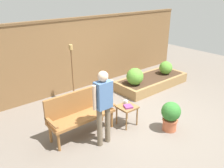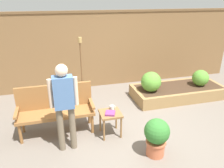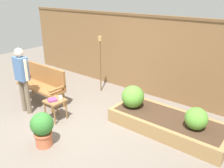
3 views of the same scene
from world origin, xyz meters
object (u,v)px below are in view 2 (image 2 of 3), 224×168
object	(u,v)px
shrub_near_bench	(151,82)
tiki_torch	(81,57)
garden_bench	(56,106)
potted_boxwood	(157,135)
side_table	(110,116)
cup_on_table	(112,107)
shrub_far_corner	(200,78)
book_on_table	(110,113)
person_by_bench	(64,101)

from	to	relation	value
shrub_near_bench	tiki_torch	distance (m)	1.86
garden_bench	potted_boxwood	distance (m)	1.98
shrub_near_bench	tiki_torch	bearing A→B (deg)	154.70
side_table	shrub_near_bench	xyz separation A→B (m)	(1.33, 1.09, 0.15)
cup_on_table	shrub_far_corner	bearing A→B (deg)	20.16
side_table	potted_boxwood	bearing A→B (deg)	-52.37
cup_on_table	tiki_torch	size ratio (longest dim) A/B	0.07
tiki_torch	potted_boxwood	bearing A→B (deg)	-71.58
book_on_table	person_by_bench	distance (m)	0.94
potted_boxwood	tiki_torch	xyz separation A→B (m)	(-0.87, 2.62, 0.72)
side_table	shrub_far_corner	distance (m)	2.95
book_on_table	garden_bench	bearing A→B (deg)	175.24
garden_bench	shrub_far_corner	world-z (taller)	garden_bench
shrub_near_bench	tiki_torch	xyz separation A→B (m)	(-1.61, 0.76, 0.55)
side_table	potted_boxwood	xyz separation A→B (m)	(0.59, -0.76, -0.01)
book_on_table	shrub_near_bench	distance (m)	1.77
garden_bench	person_by_bench	bearing A→B (deg)	-75.98
side_table	shrub_far_corner	world-z (taller)	shrub_far_corner
shrub_near_bench	person_by_bench	bearing A→B (deg)	-148.76
garden_bench	book_on_table	bearing A→B (deg)	-25.94
cup_on_table	potted_boxwood	distance (m)	1.03
shrub_near_bench	shrub_far_corner	xyz separation A→B (m)	(1.41, 0.00, -0.04)
tiki_torch	person_by_bench	world-z (taller)	tiki_torch
potted_boxwood	tiki_torch	distance (m)	2.85
potted_boxwood	garden_bench	bearing A→B (deg)	143.09
shrub_far_corner	side_table	bearing A→B (deg)	-158.21
potted_boxwood	tiki_torch	size ratio (longest dim) A/B	0.43
garden_bench	potted_boxwood	world-z (taller)	garden_bench
tiki_torch	person_by_bench	bearing A→B (deg)	-104.81
tiki_torch	shrub_far_corner	bearing A→B (deg)	-14.12
side_table	potted_boxwood	world-z (taller)	potted_boxwood
garden_bench	shrub_near_bench	bearing A→B (deg)	16.22
cup_on_table	book_on_table	world-z (taller)	cup_on_table
book_on_table	person_by_bench	world-z (taller)	person_by_bench
cup_on_table	tiki_torch	bearing A→B (deg)	101.28
shrub_near_bench	person_by_bench	xyz separation A→B (m)	(-2.16, -1.31, 0.38)
cup_on_table	book_on_table	xyz separation A→B (m)	(-0.08, -0.16, -0.02)
garden_bench	side_table	distance (m)	1.08
shrub_near_bench	shrub_far_corner	size ratio (longest dim) A/B	1.17
person_by_bench	shrub_near_bench	bearing A→B (deg)	31.24
book_on_table	potted_boxwood	size ratio (longest dim) A/B	0.27
shrub_near_bench	cup_on_table	bearing A→B (deg)	-142.11
shrub_near_bench	potted_boxwood	bearing A→B (deg)	-111.64
side_table	book_on_table	size ratio (longest dim) A/B	2.64
tiki_torch	garden_bench	bearing A→B (deg)	-116.19
cup_on_table	shrub_far_corner	distance (m)	2.85
garden_bench	side_table	xyz separation A→B (m)	(0.99, -0.42, -0.15)
cup_on_table	potted_boxwood	world-z (taller)	potted_boxwood
person_by_bench	book_on_table	bearing A→B (deg)	11.21
book_on_table	shrub_near_bench	bearing A→B (deg)	61.68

